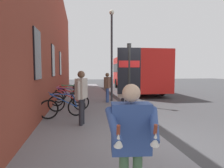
% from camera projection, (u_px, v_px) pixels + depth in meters
% --- Properties ---
extents(ground, '(60.00, 60.00, 0.00)m').
position_uv_depth(ground, '(134.00, 103.00, 10.66)').
color(ground, '#38383A').
extents(sidewalk_pavement, '(24.00, 3.50, 0.12)m').
position_uv_depth(sidewalk_pavement, '(86.00, 98.00, 12.13)').
color(sidewalk_pavement, slate).
rests_on(sidewalk_pavement, ground).
extents(station_facade, '(22.00, 0.65, 8.19)m').
position_uv_depth(station_facade, '(55.00, 39.00, 12.45)').
color(station_facade, brown).
rests_on(station_facade, ground).
extents(bicycle_far_end, '(0.68, 1.70, 0.97)m').
position_uv_depth(bicycle_far_end, '(63.00, 107.00, 6.76)').
color(bicycle_far_end, black).
rests_on(bicycle_far_end, sidewalk_pavement).
extents(bicycle_beside_lamp, '(0.48, 1.77, 0.97)m').
position_uv_depth(bicycle_beside_lamp, '(69.00, 102.00, 7.85)').
color(bicycle_beside_lamp, black).
rests_on(bicycle_beside_lamp, sidewalk_pavement).
extents(bicycle_by_door, '(0.48, 1.76, 0.97)m').
position_uv_depth(bicycle_by_door, '(68.00, 98.00, 8.94)').
color(bicycle_by_door, black).
rests_on(bicycle_by_door, sidewalk_pavement).
extents(bicycle_mid_rack, '(0.53, 1.75, 0.97)m').
position_uv_depth(bicycle_mid_rack, '(68.00, 96.00, 9.91)').
color(bicycle_mid_rack, black).
rests_on(bicycle_mid_rack, sidewalk_pavement).
extents(bicycle_under_window, '(0.58, 1.74, 0.97)m').
position_uv_depth(bicycle_under_window, '(70.00, 93.00, 10.95)').
color(bicycle_under_window, black).
rests_on(bicycle_under_window, sidewalk_pavement).
extents(transit_info_sign, '(0.16, 0.56, 2.40)m').
position_uv_depth(transit_info_sign, '(129.00, 77.00, 4.31)').
color(transit_info_sign, black).
rests_on(transit_info_sign, sidewalk_pavement).
extents(city_bus, '(10.57, 2.89, 3.35)m').
position_uv_depth(city_bus, '(135.00, 70.00, 16.90)').
color(city_bus, red).
rests_on(city_bus, ground).
extents(pedestrian_near_bus, '(0.56, 0.43, 1.65)m').
position_uv_depth(pedestrian_near_bus, '(107.00, 84.00, 10.01)').
color(pedestrian_near_bus, '#334C8C').
rests_on(pedestrian_near_bus, sidewalk_pavement).
extents(pedestrian_crossing_street, '(0.63, 0.41, 1.76)m').
position_uv_depth(pedestrian_crossing_street, '(81.00, 92.00, 5.80)').
color(pedestrian_crossing_street, '#26262D').
rests_on(pedestrian_crossing_street, sidewalk_pavement).
extents(pedestrian_by_facade, '(0.49, 0.46, 1.58)m').
position_uv_depth(pedestrian_by_facade, '(125.00, 93.00, 6.53)').
color(pedestrian_by_facade, '#26262D').
rests_on(pedestrian_by_facade, sidewalk_pavement).
extents(tourist_with_hotdogs, '(0.59, 0.62, 1.60)m').
position_uv_depth(tourist_with_hotdogs, '(131.00, 136.00, 2.09)').
color(tourist_with_hotdogs, '#4C724C').
rests_on(tourist_with_hotdogs, sidewalk_pavement).
extents(street_lamp, '(0.28, 0.28, 5.23)m').
position_uv_depth(street_lamp, '(112.00, 48.00, 10.38)').
color(street_lamp, '#333338').
rests_on(street_lamp, sidewalk_pavement).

